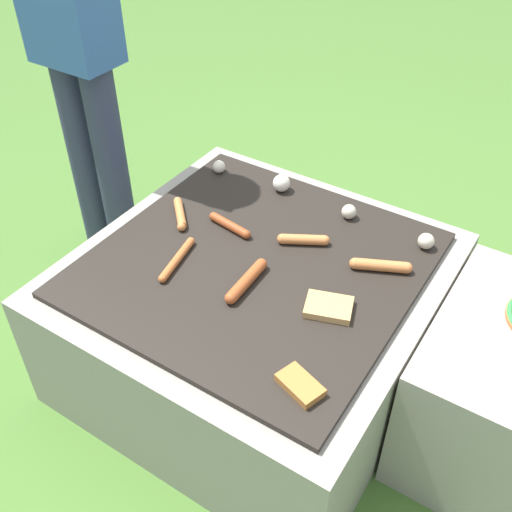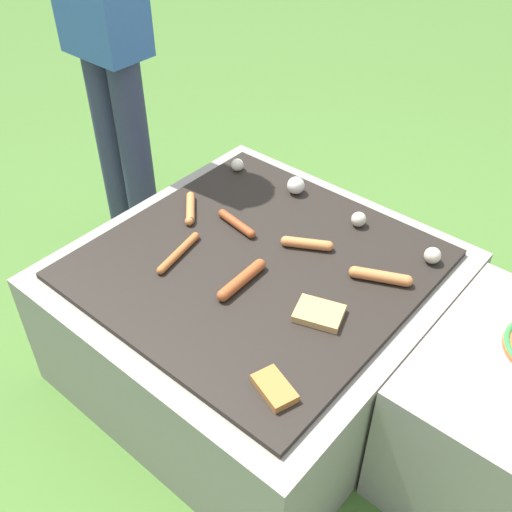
{
  "view_description": "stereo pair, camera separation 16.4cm",
  "coord_description": "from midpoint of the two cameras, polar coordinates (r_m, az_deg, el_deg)",
  "views": [
    {
      "loc": [
        0.68,
        -1.06,
        1.51
      ],
      "look_at": [
        0.0,
        0.0,
        0.45
      ],
      "focal_mm": 42.0,
      "sensor_mm": 36.0,
      "label": 1
    },
    {
      "loc": [
        0.82,
        -0.96,
        1.51
      ],
      "look_at": [
        0.0,
        0.0,
        0.45
      ],
      "focal_mm": 42.0,
      "sensor_mm": 36.0,
      "label": 2
    }
  ],
  "objects": [
    {
      "name": "person_standing",
      "position": [
        2.05,
        -19.68,
        20.53
      ],
      "size": [
        0.27,
        0.21,
        1.57
      ],
      "color": "#2D334C",
      "rests_on": "ground_plane"
    },
    {
      "name": "bread_slice_center",
      "position": [
        1.35,
        0.67,
        -12.36
      ],
      "size": [
        0.12,
        0.09,
        0.02
      ],
      "color": "#B27033",
      "rests_on": "grill"
    },
    {
      "name": "sausage_front_center",
      "position": [
        1.84,
        -9.81,
        3.94
      ],
      "size": [
        0.12,
        0.12,
        0.03
      ],
      "color": "#C6753D",
      "rests_on": "grill"
    },
    {
      "name": "bread_slice_right",
      "position": [
        1.51,
        3.85,
        -5.02
      ],
      "size": [
        0.14,
        0.12,
        0.02
      ],
      "color": "tan",
      "rests_on": "grill"
    },
    {
      "name": "sausage_back_left",
      "position": [
        1.64,
        9.01,
        -1.03
      ],
      "size": [
        0.16,
        0.09,
        0.03
      ],
      "color": "#C6753D",
      "rests_on": "grill"
    },
    {
      "name": "grill",
      "position": [
        1.8,
        -2.62,
        -5.91
      ],
      "size": [
        0.96,
        0.96,
        0.43
      ],
      "color": "gray",
      "rests_on": "ground_plane"
    },
    {
      "name": "sausage_back_right",
      "position": [
        1.57,
        -3.9,
        -2.49
      ],
      "size": [
        0.04,
        0.19,
        0.03
      ],
      "color": "#A34C23",
      "rests_on": "grill"
    },
    {
      "name": "sausage_back_center",
      "position": [
        1.71,
        1.8,
        1.46
      ],
      "size": [
        0.14,
        0.09,
        0.03
      ],
      "color": "#C6753D",
      "rests_on": "grill"
    },
    {
      "name": "sausage_mid_right",
      "position": [
        1.77,
        -5.18,
        2.83
      ],
      "size": [
        0.16,
        0.05,
        0.03
      ],
      "color": "#93421E",
      "rests_on": "grill"
    },
    {
      "name": "mushroom_row",
      "position": [
        1.86,
        3.01,
        5.45
      ],
      "size": [
        0.77,
        0.08,
        0.06
      ],
      "color": "beige",
      "rests_on": "grill"
    },
    {
      "name": "sausage_front_right",
      "position": [
        1.67,
        -10.33,
        -0.42
      ],
      "size": [
        0.06,
        0.19,
        0.02
      ],
      "color": "#B7602D",
      "rests_on": "grill"
    },
    {
      "name": "ground_plane",
      "position": [
        1.96,
        -2.43,
        -10.26
      ],
      "size": [
        14.0,
        14.0,
        0.0
      ],
      "primitive_type": "plane",
      "color": "#47702D"
    }
  ]
}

